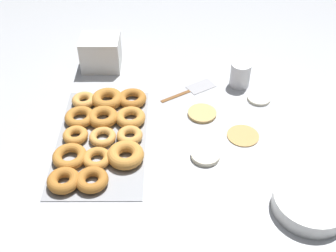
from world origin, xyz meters
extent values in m
plane|color=#B2B5BA|center=(0.00, 0.00, 0.00)|extent=(3.00, 3.00, 0.00)
cylinder|color=tan|center=(-0.08, 0.03, 0.01)|extent=(0.10, 0.10, 0.01)
cylinder|color=tan|center=(0.03, 0.16, 0.00)|extent=(0.11, 0.11, 0.01)
cylinder|color=silver|center=(-0.17, 0.24, 0.01)|extent=(0.08, 0.08, 0.01)
cylinder|color=beige|center=(0.13, 0.02, 0.01)|extent=(0.09, 0.09, 0.02)
cube|color=#93969B|center=(0.05, -0.31, 0.00)|extent=(0.51, 0.29, 0.01)
torus|color=#D19347|center=(-0.14, -0.40, 0.02)|extent=(0.09, 0.09, 0.03)
torus|color=#B7752D|center=(-0.04, -0.40, 0.02)|extent=(0.10, 0.10, 0.03)
torus|color=#C68438|center=(0.05, -0.40, 0.02)|extent=(0.08, 0.08, 0.03)
torus|color=#B7752D|center=(0.15, -0.40, 0.02)|extent=(0.11, 0.11, 0.03)
torus|color=#AD6B28|center=(0.24, -0.40, 0.02)|extent=(0.10, 0.10, 0.03)
torus|color=#B7752D|center=(-0.14, -0.31, 0.02)|extent=(0.11, 0.11, 0.04)
torus|color=#B7752D|center=(-0.04, -0.32, 0.02)|extent=(0.11, 0.11, 0.03)
torus|color=#D19347|center=(0.05, -0.31, 0.02)|extent=(0.09, 0.09, 0.02)
torus|color=#C68438|center=(0.15, -0.31, 0.02)|extent=(0.09, 0.09, 0.03)
torus|color=#AD6B28|center=(0.24, -0.32, 0.02)|extent=(0.10, 0.10, 0.03)
torus|color=#AD6B28|center=(-0.15, -0.22, 0.02)|extent=(0.10, 0.10, 0.03)
torus|color=#C68438|center=(-0.04, -0.22, 0.02)|extent=(0.10, 0.10, 0.03)
torus|color=#D19347|center=(0.05, -0.22, 0.02)|extent=(0.09, 0.09, 0.03)
torus|color=#C68438|center=(0.14, -0.22, 0.02)|extent=(0.12, 0.12, 0.04)
cylinder|color=white|center=(0.33, 0.30, 0.02)|extent=(0.21, 0.21, 0.05)
cube|color=white|center=(-0.38, -0.36, 0.01)|extent=(0.12, 0.15, 0.02)
cube|color=white|center=(-0.38, -0.36, 0.03)|extent=(0.12, 0.15, 0.02)
cube|color=white|center=(-0.38, -0.36, 0.05)|extent=(0.12, 0.15, 0.02)
cube|color=white|center=(-0.38, -0.36, 0.08)|extent=(0.12, 0.15, 0.02)
cube|color=white|center=(-0.38, -0.36, 0.10)|extent=(0.12, 0.15, 0.02)
cube|color=white|center=(-0.38, -0.36, 0.12)|extent=(0.12, 0.15, 0.02)
cylinder|color=white|center=(-0.26, 0.18, 0.05)|extent=(0.07, 0.07, 0.09)
cube|color=brown|center=(-0.18, -0.06, 0.00)|extent=(0.08, 0.11, 0.01)
cube|color=#A8A8AD|center=(-0.25, 0.03, 0.00)|extent=(0.11, 0.12, 0.01)
camera|label=1|loc=(1.06, -0.09, 0.95)|focal=45.00mm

